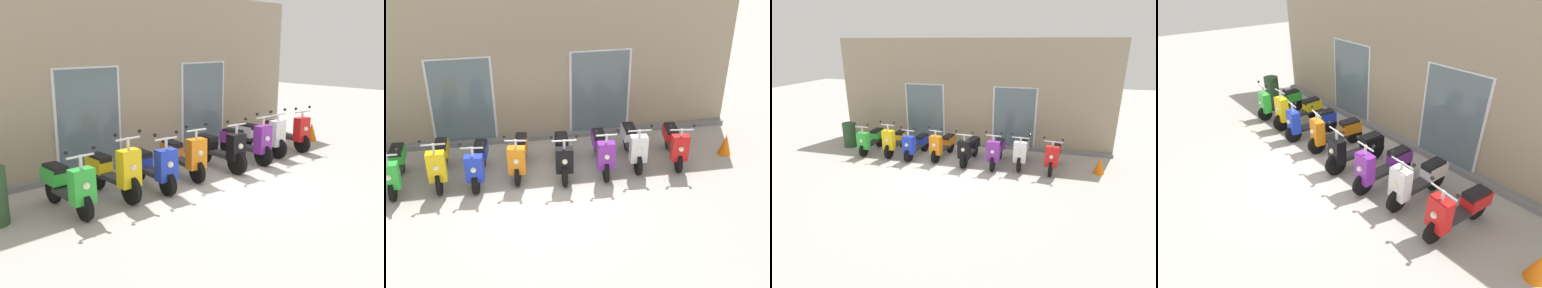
% 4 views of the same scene
% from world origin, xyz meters
% --- Properties ---
extents(ground_plane, '(40.00, 40.00, 0.00)m').
position_xyz_m(ground_plane, '(0.00, 0.00, 0.00)').
color(ground_plane, '#A8A39E').
extents(storefront_facade, '(10.48, 0.50, 3.97)m').
position_xyz_m(storefront_facade, '(0.00, 2.91, 1.92)').
color(storefront_facade, gray).
rests_on(storefront_facade, ground_plane).
extents(scooter_green, '(0.55, 1.54, 1.19)m').
position_xyz_m(scooter_green, '(-3.20, 1.05, 0.48)').
color(scooter_green, black).
rests_on(scooter_green, ground_plane).
extents(scooter_yellow, '(0.57, 1.67, 1.32)m').
position_xyz_m(scooter_yellow, '(-2.25, 1.11, 0.50)').
color(scooter_yellow, black).
rests_on(scooter_yellow, ground_plane).
extents(scooter_blue, '(0.57, 1.56, 1.21)m').
position_xyz_m(scooter_blue, '(-1.42, 1.01, 0.44)').
color(scooter_blue, black).
rests_on(scooter_blue, ground_plane).
extents(scooter_orange, '(0.61, 1.55, 1.22)m').
position_xyz_m(scooter_orange, '(-0.49, 1.13, 0.47)').
color(scooter_orange, black).
rests_on(scooter_orange, ground_plane).
extents(scooter_black, '(0.60, 1.65, 1.22)m').
position_xyz_m(scooter_black, '(0.50, 0.98, 0.46)').
color(scooter_black, black).
rests_on(scooter_black, ground_plane).
extents(scooter_purple, '(0.53, 1.63, 1.27)m').
position_xyz_m(scooter_purple, '(1.41, 0.95, 0.49)').
color(scooter_purple, black).
rests_on(scooter_purple, ground_plane).
extents(scooter_white, '(0.60, 1.64, 1.22)m').
position_xyz_m(scooter_white, '(2.20, 1.12, 0.49)').
color(scooter_white, black).
rests_on(scooter_white, ground_plane).
extents(scooter_red, '(0.61, 1.58, 1.20)m').
position_xyz_m(scooter_red, '(3.19, 1.01, 0.48)').
color(scooter_red, black).
rests_on(scooter_red, ground_plane).
extents(traffic_cone, '(0.32, 0.32, 0.52)m').
position_xyz_m(traffic_cone, '(4.56, 1.08, 0.26)').
color(traffic_cone, orange).
rests_on(traffic_cone, ground_plane).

